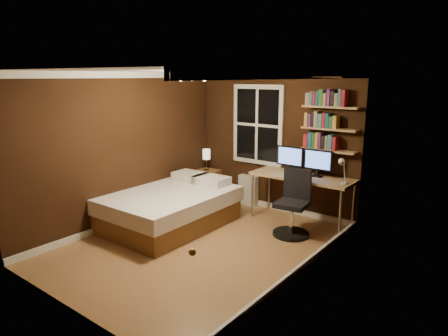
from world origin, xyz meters
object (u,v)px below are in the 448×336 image
Objects in this scene: bed at (171,207)px; monitor_left at (290,159)px; bedside_lamp at (207,160)px; desk_lamp at (343,171)px; desk at (302,179)px; radiator at (248,190)px; nightstand at (207,185)px; monitor_right at (318,163)px; office_chair at (293,210)px.

bed is 2.18m from monitor_left.
desk_lamp reaches higher than bedside_lamp.
desk is 0.41m from monitor_left.
monitor_left reaches higher than bedside_lamp.
desk is at bearing 169.60° from desk_lamp.
bed is 1.24× the size of desk.
desk_lamp is (1.97, -0.37, 0.75)m from radiator.
monitor_left is (1.84, 0.04, 0.75)m from nightstand.
nightstand is (-0.48, 1.49, -0.02)m from bed.
desk is 0.80m from desk_lamp.
desk_lamp is (2.86, -0.18, 0.74)m from nightstand.
bed is 2.53m from monitor_right.
office_chair is (2.27, -0.62, -0.40)m from bedside_lamp.
nightstand is 0.57× the size of office_chair.
nightstand is at bearing 178.81° from desk.
desk_lamp is 0.97m from office_chair.
desk is at bearing 40.90° from bed.
desk is 1.66× the size of office_chair.
nightstand is 2.17m from desk.
monitor_left is at bearing 1.30° from bedside_lamp.
bed is at bearing -78.63° from nightstand.
desk_lamp is at bearing 29.55° from office_chair.
bedside_lamp is (-0.48, 1.49, 0.49)m from bed.
desk reaches higher than nightstand.
radiator is 1.19× the size of monitor_right.
bedside_lamp is 1.85m from monitor_left.
bedside_lamp reaches higher than radiator.
nightstand is 1.34× the size of bedside_lamp.
office_chair reaches higher than bed.
bed is at bearing -161.11° from office_chair.
bedside_lamp is 0.25× the size of desk.
desk is at bearing -7.65° from nightstand.
desk_lamp is at bearing -23.55° from monitor_right.
bed is 4.41× the size of monitor_left.
desk reaches higher than bed.
bed is 4.89× the size of bedside_lamp.
bedside_lamp is 0.42× the size of office_chair.
desk is (1.64, 1.45, 0.45)m from bed.
bedside_lamp reaches higher than desk.
monitor_left reaches higher than nightstand.
bed is 3.66× the size of nightstand.
office_chair reaches higher than desk.
monitor_right is (1.47, -0.15, 0.75)m from radiator.
desk_lamp is (1.02, -0.22, -0.01)m from monitor_left.
nightstand reaches higher than radiator.
bedside_lamp is at bearing -178.98° from monitor_right.
monitor_left reaches higher than office_chair.
radiator is at bearing 171.16° from monitor_left.
bedside_lamp is 0.76× the size of radiator.
office_chair is (0.43, -0.66, -0.64)m from monitor_left.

